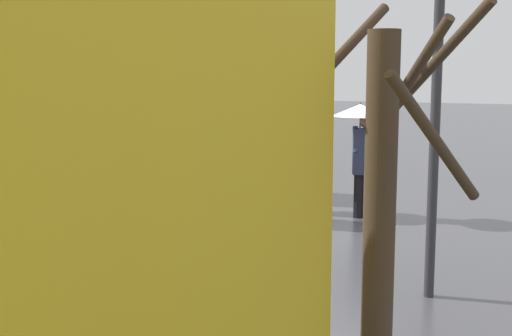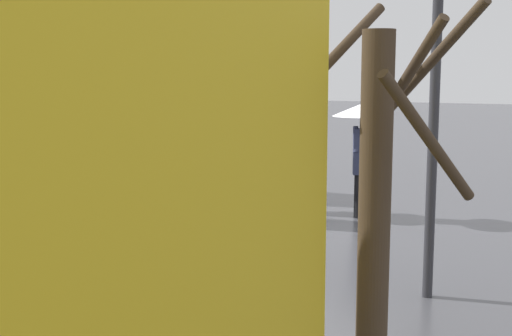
% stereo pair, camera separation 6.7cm
% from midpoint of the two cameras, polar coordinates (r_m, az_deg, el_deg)
% --- Properties ---
extents(ground_plane, '(90.00, 90.00, 0.00)m').
position_cam_midpoint_polar(ground_plane, '(12.79, 5.58, -4.15)').
color(ground_plane, '#4C4C51').
extents(slush_patch_near_cluster, '(2.00, 2.00, 0.01)m').
position_cam_midpoint_polar(slush_patch_near_cluster, '(14.22, -5.03, -2.86)').
color(slush_patch_near_cluster, silver).
rests_on(slush_patch_near_cluster, ground).
extents(slush_patch_under_van, '(1.66, 1.66, 0.01)m').
position_cam_midpoint_polar(slush_patch_under_van, '(15.15, -3.25, -2.15)').
color(slush_patch_under_van, silver).
rests_on(slush_patch_under_van, ground).
extents(cargo_van_parked_right, '(2.21, 5.34, 2.60)m').
position_cam_midpoint_polar(cargo_van_parked_right, '(13.96, -9.17, 1.74)').
color(cargo_van_parked_right, '#B7BABF').
rests_on(cargo_van_parked_right, ground).
extents(shopping_cart_vendor, '(0.62, 0.86, 1.04)m').
position_cam_midpoint_polar(shopping_cart_vendor, '(12.21, 3.80, -2.00)').
color(shopping_cart_vendor, '#B2B2B7').
rests_on(shopping_cart_vendor, ground).
extents(hand_dolly_boxes, '(0.73, 0.84, 1.54)m').
position_cam_midpoint_polar(hand_dolly_boxes, '(12.69, -1.61, -0.55)').
color(hand_dolly_boxes, '#515156').
rests_on(hand_dolly_boxes, ground).
extents(pedestrian_pink_side, '(1.04, 1.04, 2.15)m').
position_cam_midpoint_polar(pedestrian_pink_side, '(12.65, 9.06, 2.85)').
color(pedestrian_pink_side, black).
rests_on(pedestrian_pink_side, ground).
extents(pedestrian_black_side, '(1.04, 1.04, 2.15)m').
position_cam_midpoint_polar(pedestrian_black_side, '(13.02, 2.28, 3.17)').
color(pedestrian_black_side, black).
rests_on(pedestrian_black_side, ground).
extents(bare_tree_near, '(1.32, 1.45, 3.25)m').
position_cam_midpoint_polar(bare_tree_near, '(5.15, 10.57, -3.85)').
color(bare_tree_near, '#423323').
rests_on(bare_tree_near, ground).
extents(street_lamp, '(0.28, 0.28, 3.86)m').
position_cam_midpoint_polar(street_lamp, '(8.27, 14.91, 5.41)').
color(street_lamp, '#2D2D33').
rests_on(street_lamp, ground).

